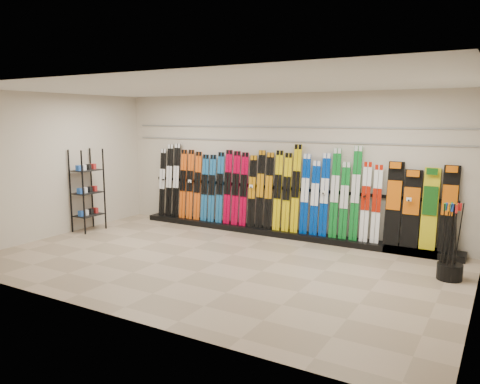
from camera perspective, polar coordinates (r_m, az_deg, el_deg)
The scene contains 12 objects.
floor at distance 8.21m, azimuth -2.93°, elevation -8.62°, with size 8.00×8.00×0.00m, color gray.
back_wall at distance 10.06m, azimuth 4.78°, elevation 3.37°, with size 8.00×8.00×0.00m, color beige.
left_wall at distance 10.60m, azimuth -21.48°, elevation 3.06°, with size 5.00×5.00×0.00m, color beige.
ceiling at distance 7.84m, azimuth -3.11°, elevation 12.77°, with size 8.00×8.00×0.00m, color silver.
ski_rack_base at distance 10.02m, azimuth 5.30°, elevation -5.04°, with size 8.00×0.40×0.12m, color black.
skis at distance 10.16m, azimuth 1.96°, elevation 0.27°, with size 5.37×0.19×1.83m.
snowboards at distance 9.15m, azimuth 21.09°, elevation -1.75°, with size 1.24×0.24×1.56m.
accessory_rack at distance 10.85m, azimuth -18.09°, elevation 0.21°, with size 0.40×0.60×1.81m, color black.
pole_bin at distance 8.05m, azimuth 24.18°, elevation -8.84°, with size 0.38×0.38×0.25m, color black.
ski_poles at distance 7.93m, azimuth 24.28°, elevation -5.47°, with size 0.30×0.35×1.18m.
slatwall_rail_0 at distance 10.01m, azimuth 4.77°, elevation 6.21°, with size 7.60×0.02×0.03m, color gray.
slatwall_rail_1 at distance 10.00m, azimuth 4.79°, elevation 7.92°, with size 7.60×0.02×0.03m, color gray.
Camera 1 is at (4.27, -6.55, 2.48)m, focal length 35.00 mm.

